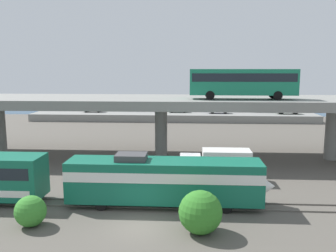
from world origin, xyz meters
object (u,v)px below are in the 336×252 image
object	(u,v)px
parked_car_4	(178,109)
parked_car_2	(93,109)
parked_car_5	(219,110)
parked_car_3	(71,106)
train_locomotive	(174,179)
transit_bus_on_overpass	(243,81)
parked_car_6	(146,107)
service_truck_west	(217,164)
parked_car_1	(288,110)
parked_car_0	(264,109)

from	to	relation	value
parked_car_4	parked_car_2	bearing A→B (deg)	-177.50
parked_car_4	parked_car_5	distance (m)	8.70
parked_car_3	parked_car_5	xyz separation A→B (m)	(33.31, -5.02, -0.00)
train_locomotive	parked_car_2	size ratio (longest dim) A/B	3.73
parked_car_2	parked_car_5	world-z (taller)	same
parked_car_4	parked_car_5	bearing A→B (deg)	-8.74
parked_car_2	train_locomotive	bearing A→B (deg)	-68.11
transit_bus_on_overpass	parked_car_3	world-z (taller)	transit_bus_on_overpass
parked_car_3	parked_car_6	world-z (taller)	same
parked_car_2	parked_car_4	size ratio (longest dim) A/B	1.03
train_locomotive	service_truck_west	size ratio (longest dim) A/B	2.39
parked_car_2	parked_car_6	size ratio (longest dim) A/B	1.01
train_locomotive	parked_car_2	xyz separation A→B (m)	(-19.65, 48.90, 0.08)
transit_bus_on_overpass	parked_car_1	world-z (taller)	transit_bus_on_overpass
parked_car_1	parked_car_4	distance (m)	22.96
parked_car_0	parked_car_6	size ratio (longest dim) A/B	1.04
parked_car_3	parked_car_0	bearing A→B (deg)	176.80
parked_car_2	parked_car_3	distance (m)	7.78
parked_car_4	parked_car_6	size ratio (longest dim) A/B	0.98
parked_car_2	parked_car_4	world-z (taller)	same
parked_car_0	transit_bus_on_overpass	bearing A→B (deg)	74.78
transit_bus_on_overpass	parked_car_3	size ratio (longest dim) A/B	2.56
parked_car_2	parked_car_5	bearing A→B (deg)	-1.11
parked_car_0	parked_car_6	distance (m)	25.82
parked_car_0	parked_car_5	size ratio (longest dim) A/B	1.03
transit_bus_on_overpass	service_truck_west	xyz separation A→B (m)	(-3.26, -7.49, -7.75)
train_locomotive	parked_car_0	xyz separation A→B (m)	(17.15, 51.00, 0.09)
parked_car_5	parked_car_0	bearing A→B (deg)	-165.11
transit_bus_on_overpass	parked_car_5	size ratio (longest dim) A/B	2.75
parked_car_0	parked_car_2	distance (m)	36.86
parked_car_5	parked_car_6	world-z (taller)	same
parked_car_4	parked_car_6	bearing A→B (deg)	159.99
parked_car_1	parked_car_3	bearing A→B (deg)	-6.30
parked_car_3	parked_car_6	xyz separation A→B (m)	(17.36, -1.02, -0.00)
service_truck_west	parked_car_0	xyz separation A→B (m)	(13.24, 44.17, 0.64)
parked_car_4	parked_car_5	world-z (taller)	same
parked_car_4	parked_car_6	xyz separation A→B (m)	(-7.35, 2.68, -0.00)
parked_car_1	parked_car_5	world-z (taller)	same
service_truck_west	parked_car_2	xyz separation A→B (m)	(-23.56, 42.08, 0.64)
train_locomotive	parked_car_5	distance (m)	48.93
parked_car_6	parked_car_1	bearing A→B (deg)	172.04
parked_car_6	parked_car_5	bearing A→B (deg)	165.92
parked_car_3	parked_car_1	bearing A→B (deg)	173.70
parked_car_3	parked_car_6	distance (m)	17.39
parked_car_1	parked_car_2	bearing A→B (deg)	-1.05
parked_car_1	parked_car_3	world-z (taller)	same
parked_car_3	train_locomotive	bearing A→B (deg)	115.95
train_locomotive	parked_car_0	size ratio (longest dim) A/B	3.62
transit_bus_on_overpass	parked_car_1	xyz separation A→B (m)	(14.45, 33.84, -7.11)
parked_car_0	parked_car_3	xyz separation A→B (m)	(-43.14, 2.41, 0.00)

